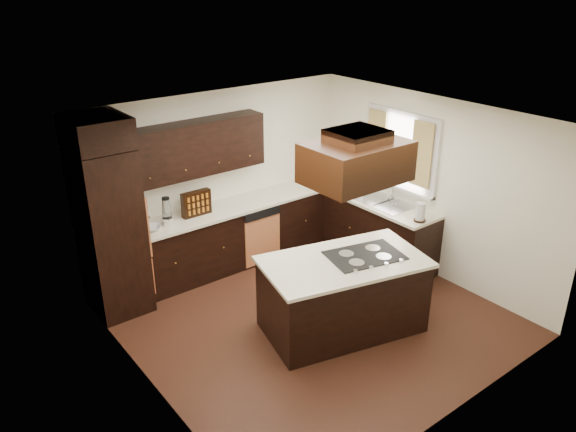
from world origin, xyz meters
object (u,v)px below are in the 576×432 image
at_px(oven_column, 111,232).
at_px(range_hood, 356,162).
at_px(spice_rack, 196,203).
at_px(island, 342,296).

relative_size(oven_column, range_hood, 2.02).
bearing_deg(oven_column, range_hood, -50.26).
distance_m(range_hood, spice_rack, 2.66).
xyz_separation_m(oven_column, island, (1.93, -2.09, -0.62)).
height_order(island, spice_rack, spice_rack).
bearing_deg(island, range_hood, -94.20).
xyz_separation_m(range_hood, spice_rack, (-0.64, 2.35, -1.07)).
bearing_deg(spice_rack, range_hood, -75.09).
distance_m(oven_column, spice_rack, 1.24).
relative_size(island, spice_rack, 4.38).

